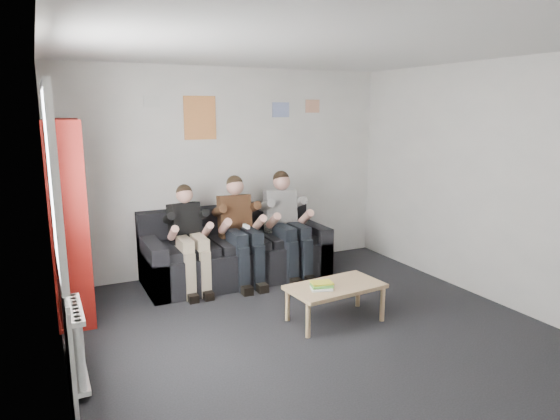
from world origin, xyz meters
The scene contains 14 objects.
room_shell centered at (0.00, 0.00, 1.35)m, with size 5.00×5.00×5.00m.
sofa centered at (-0.11, 2.06, 0.32)m, with size 2.33×0.96×0.90m.
bookshelf centered at (-2.07, 1.68, 1.03)m, with size 0.31×0.93×2.07m.
coffee_table centered at (0.33, 0.34, 0.34)m, with size 0.98×0.54×0.39m.
game_cases centered at (0.15, 0.32, 0.42)m, with size 0.25×0.22×0.05m.
person_left centered at (-0.76, 1.86, 0.65)m, with size 0.36×0.78×1.28m.
person_middle centered at (-0.11, 1.85, 0.68)m, with size 0.40×0.85×1.35m.
person_right centered at (0.54, 1.85, 0.69)m, with size 0.41×0.88×1.37m.
radiator centered at (-2.15, 0.20, 0.35)m, with size 0.10×0.64×0.60m.
window centered at (-2.22, 0.20, 1.03)m, with size 0.05×1.30×2.36m.
poster_large centered at (-0.40, 2.49, 2.05)m, with size 0.42×0.01×0.55m, color gold.
poster_blue centered at (0.75, 2.49, 2.15)m, with size 0.25×0.01×0.20m, color blue.
poster_pink centered at (1.25, 2.49, 2.20)m, with size 0.22×0.01×0.18m, color #C23C99.
poster_sign centered at (-1.00, 2.49, 2.25)m, with size 0.20×0.01×0.14m, color silver.
Camera 1 is at (-2.31, -3.79, 2.17)m, focal length 32.00 mm.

